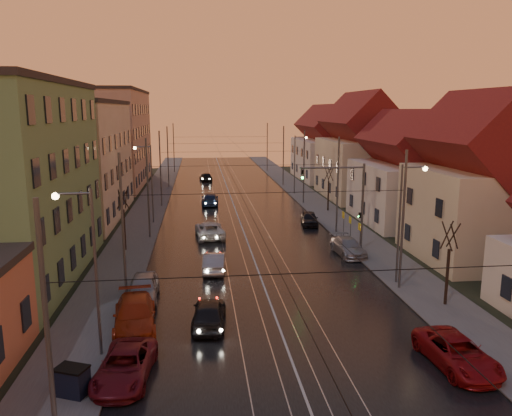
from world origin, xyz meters
name	(u,v)px	position (x,y,z in m)	size (l,w,h in m)	color
ground	(294,368)	(0.00, 0.00, 0.00)	(160.00, 160.00, 0.00)	black
road	(233,204)	(0.00, 40.00, 0.02)	(16.00, 120.00, 0.04)	black
sidewalk_left	(151,205)	(-10.00, 40.00, 0.07)	(4.00, 120.00, 0.15)	#4C4C4C
sidewalk_right	(313,202)	(10.00, 40.00, 0.07)	(4.00, 120.00, 0.15)	#4C4C4C
tram_rail_0	(215,204)	(-2.20, 40.00, 0.06)	(0.06, 120.00, 0.03)	gray
tram_rail_1	(227,203)	(-0.77, 40.00, 0.06)	(0.06, 120.00, 0.03)	gray
tram_rail_2	(239,203)	(0.77, 40.00, 0.06)	(0.06, 120.00, 0.03)	gray
tram_rail_3	(251,203)	(2.20, 40.00, 0.06)	(0.06, 120.00, 0.03)	gray
apartment_left_2	(71,162)	(-17.50, 34.00, 6.00)	(10.00, 20.00, 12.00)	#B7AA8D
apartment_left_3	(110,139)	(-17.50, 58.00, 7.00)	(10.00, 24.00, 14.00)	tan
house_right_1	(478,189)	(17.00, 15.00, 5.45)	(8.67, 10.20, 10.80)	#C2B695
house_right_2	(407,177)	(17.00, 28.00, 4.64)	(9.18, 12.24, 9.20)	silver
house_right_3	(361,153)	(17.00, 43.00, 5.80)	(9.18, 14.28, 11.50)	#C2B695
house_right_4	(326,149)	(17.00, 61.00, 5.05)	(9.18, 16.32, 10.00)	silver
catenary_pole_l_0	(49,347)	(-8.60, -6.00, 4.50)	(0.16, 0.16, 9.00)	#595B60
catenary_pole_l_1	(123,229)	(-8.60, 9.00, 4.50)	(0.16, 0.16, 9.00)	#595B60
catenary_pole_r_1	(403,222)	(8.60, 9.00, 4.50)	(0.16, 0.16, 9.00)	#595B60
catenary_pole_l_2	(148,189)	(-8.60, 24.00, 4.50)	(0.16, 0.16, 9.00)	#595B60
catenary_pole_r_2	(338,186)	(8.60, 24.00, 4.50)	(0.16, 0.16, 9.00)	#595B60
catenary_pole_l_3	(160,169)	(-8.60, 39.00, 4.50)	(0.16, 0.16, 9.00)	#595B60
catenary_pole_r_3	(304,167)	(8.60, 39.00, 4.50)	(0.16, 0.16, 9.00)	#595B60
catenary_pole_l_4	(168,157)	(-8.60, 54.00, 4.50)	(0.16, 0.16, 9.00)	#595B60
catenary_pole_r_4	(283,156)	(8.60, 54.00, 4.50)	(0.16, 0.16, 9.00)	#595B60
catenary_pole_l_5	(174,148)	(-8.60, 72.00, 4.50)	(0.16, 0.16, 9.00)	#595B60
catenary_pole_r_5	(267,147)	(8.60, 72.00, 4.50)	(0.16, 0.16, 9.00)	#595B60
street_lamp_0	(88,257)	(-9.10, 2.00, 4.89)	(1.75, 0.32, 8.00)	#595B60
street_lamp_1	(404,212)	(9.10, 10.00, 4.89)	(1.75, 0.32, 8.00)	#595B60
street_lamp_2	(149,176)	(-9.10, 30.00, 4.89)	(1.75, 0.32, 8.00)	#595B60
street_lamp_3	(297,159)	(9.10, 46.00, 4.89)	(1.75, 0.32, 8.00)	#595B60
traffic_light_mast	(351,196)	(7.99, 18.00, 4.60)	(5.30, 0.32, 7.20)	#595B60
bare_tree_0	(124,222)	(-10.20, 20.00, 2.49)	(1.09, 1.09, 5.11)	black
bare_tree_1	(448,266)	(10.20, 6.00, 2.49)	(1.09, 1.09, 5.11)	black
bare_tree_2	(328,190)	(10.40, 34.00, 2.49)	(1.09, 1.09, 5.11)	black
driving_car_0	(209,313)	(-3.69, 4.89, 0.73)	(1.74, 4.31, 1.47)	black
driving_car_1	(214,262)	(-3.12, 14.10, 0.69)	(1.47, 4.22, 1.39)	#97989C
driving_car_2	(210,230)	(-3.23, 23.73, 0.72)	(2.39, 5.18, 1.44)	silver
driving_car_3	(210,199)	(-2.85, 39.46, 0.71)	(2.00, 4.91, 1.42)	#162544
driving_car_4	(206,177)	(-3.03, 60.19, 0.72)	(1.70, 4.22, 1.44)	black
parked_left_1	(125,366)	(-7.39, -0.19, 0.65)	(2.15, 4.67, 1.30)	maroon
parked_left_2	(135,315)	(-7.60, 4.97, 0.77)	(2.15, 5.28, 1.53)	#9B2A0F
parked_left_3	(143,288)	(-7.60, 9.12, 0.76)	(1.80, 4.48, 1.53)	#95959A
parked_right_0	(457,353)	(7.30, -0.74, 0.67)	(2.24, 4.85, 1.35)	maroon
parked_right_1	(348,247)	(7.60, 16.97, 0.67)	(1.88, 4.62, 1.34)	#939498
parked_right_2	(309,219)	(6.82, 27.58, 0.68)	(1.60, 3.98, 1.36)	black
dumpster	(72,382)	(-9.29, -1.34, 0.70)	(1.20, 0.80, 1.10)	black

